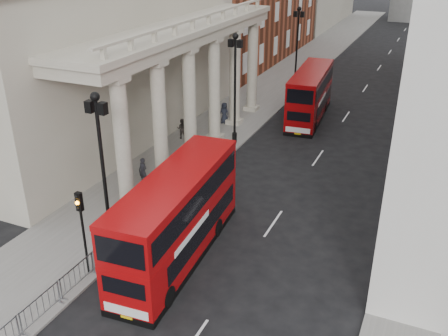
# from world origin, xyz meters

# --- Properties ---
(ground) EXTENTS (260.00, 260.00, 0.00)m
(ground) POSITION_xyz_m (0.00, 0.00, 0.00)
(ground) COLOR black
(ground) RESTS_ON ground
(sidewalk_west) EXTENTS (6.00, 140.00, 0.12)m
(sidewalk_west) POSITION_xyz_m (-3.00, 30.00, 0.06)
(sidewalk_west) COLOR slate
(sidewalk_west) RESTS_ON ground
(sidewalk_east) EXTENTS (3.00, 140.00, 0.12)m
(sidewalk_east) POSITION_xyz_m (13.50, 30.00, 0.06)
(sidewalk_east) COLOR slate
(sidewalk_east) RESTS_ON ground
(kerb) EXTENTS (0.20, 140.00, 0.14)m
(kerb) POSITION_xyz_m (-0.05, 30.00, 0.07)
(kerb) COLOR slate
(kerb) RESTS_ON ground
(portico_building) EXTENTS (9.00, 28.00, 12.00)m
(portico_building) POSITION_xyz_m (-10.50, 18.00, 6.00)
(portico_building) COLOR #A09A86
(portico_building) RESTS_ON ground
(lamp_post_south) EXTENTS (1.05, 0.44, 8.32)m
(lamp_post_south) POSITION_xyz_m (-0.60, 4.00, 4.91)
(lamp_post_south) COLOR black
(lamp_post_south) RESTS_ON sidewalk_west
(lamp_post_mid) EXTENTS (1.05, 0.44, 8.32)m
(lamp_post_mid) POSITION_xyz_m (-0.60, 20.00, 4.91)
(lamp_post_mid) COLOR black
(lamp_post_mid) RESTS_ON sidewalk_west
(lamp_post_north) EXTENTS (1.05, 0.44, 8.32)m
(lamp_post_north) POSITION_xyz_m (-0.60, 36.00, 4.91)
(lamp_post_north) COLOR black
(lamp_post_north) RESTS_ON sidewalk_west
(traffic_light) EXTENTS (0.28, 0.33, 4.30)m
(traffic_light) POSITION_xyz_m (-0.50, 1.98, 3.11)
(traffic_light) COLOR black
(traffic_light) RESTS_ON sidewalk_west
(crowd_barriers) EXTENTS (0.50, 18.75, 1.10)m
(crowd_barriers) POSITION_xyz_m (-0.35, 2.23, 0.67)
(crowd_barriers) COLOR gray
(crowd_barriers) RESTS_ON sidewalk_west
(bus_near) EXTENTS (3.23, 10.53, 4.48)m
(bus_near) POSITION_xyz_m (2.65, 5.12, 2.34)
(bus_near) COLOR #9A0709
(bus_near) RESTS_ON ground
(bus_far) EXTENTS (3.25, 10.09, 4.28)m
(bus_far) POSITION_xyz_m (3.03, 28.26, 2.24)
(bus_far) COLOR #8B0608
(bus_far) RESTS_ON ground
(pedestrian_a) EXTENTS (0.69, 0.51, 1.72)m
(pedestrian_a) POSITION_xyz_m (-3.25, 11.16, 0.98)
(pedestrian_a) COLOR black
(pedestrian_a) RESTS_ON sidewalk_west
(pedestrian_b) EXTENTS (0.93, 0.81, 1.61)m
(pedestrian_b) POSITION_xyz_m (-4.74, 19.16, 0.92)
(pedestrian_b) COLOR black
(pedestrian_b) RESTS_ON sidewalk_west
(pedestrian_c) EXTENTS (0.95, 0.69, 1.81)m
(pedestrian_c) POSITION_xyz_m (-3.13, 23.74, 1.02)
(pedestrian_c) COLOR black
(pedestrian_c) RESTS_ON sidewalk_west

